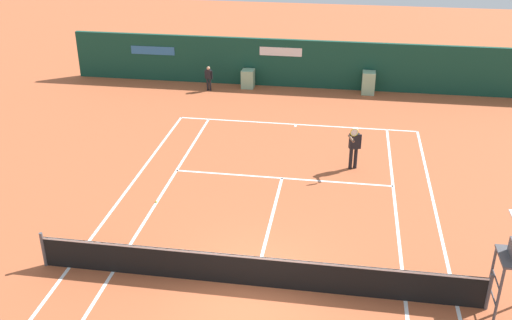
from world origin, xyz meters
name	(u,v)px	position (x,y,z in m)	size (l,w,h in m)	color
ground_plane	(257,273)	(0.00, 0.58, 0.00)	(80.00, 80.00, 0.01)	#B25633
tennis_net	(254,270)	(0.00, 0.00, 0.51)	(12.10, 0.10, 1.07)	#4C4C51
sponsor_back_wall	(307,65)	(0.01, 16.97, 1.21)	(25.00, 1.02, 2.50)	#144233
player_on_baseline	(354,144)	(2.55, 7.62, 1.00)	(0.52, 0.82, 1.87)	black
ball_kid_centre_post	(209,77)	(-4.90, 15.65, 0.74)	(0.43, 0.20, 1.28)	black
tennis_ball_near_service_line	(156,202)	(-4.00, 3.93, 0.03)	(0.07, 0.07, 0.07)	#CCE033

